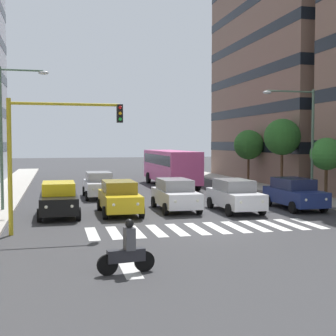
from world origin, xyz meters
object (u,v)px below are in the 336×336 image
at_px(car_4, 59,199).
at_px(bus_behind_traffic, 170,164).
at_px(car_2, 175,194).
at_px(car_3, 119,197).
at_px(car_1, 235,195).
at_px(street_tree_2, 282,137).
at_px(car_0, 294,193).
at_px(traffic_light_gantry, 44,143).
at_px(car_row2_0, 99,185).
at_px(street_tree_1, 327,154).
at_px(street_tree_3, 249,145).
at_px(street_lamp_left, 304,131).
at_px(street_lamp_right, 8,124).
at_px(motorcycle_with_rider, 127,251).

bearing_deg(car_4, bus_behind_traffic, -123.99).
bearing_deg(car_2, bus_behind_traffic, -102.93).
height_order(car_3, bus_behind_traffic, bus_behind_traffic).
relative_size(car_1, street_tree_2, 0.83).
height_order(car_0, street_tree_2, street_tree_2).
bearing_deg(traffic_light_gantry, bus_behind_traffic, -118.49).
bearing_deg(car_row2_0, street_tree_1, 158.05).
height_order(car_1, car_2, same).
bearing_deg(street_tree_3, traffic_light_gantry, 46.95).
bearing_deg(street_tree_1, car_0, 33.70).
xyz_separation_m(car_3, car_4, (3.07, 0.01, 0.00)).
height_order(bus_behind_traffic, street_tree_3, street_tree_3).
height_order(car_2, car_3, same).
xyz_separation_m(car_2, car_row2_0, (3.52, -6.78, 0.00)).
distance_m(car_2, car_row2_0, 7.64).
distance_m(car_3, street_tree_1, 13.52).
bearing_deg(car_0, car_row2_0, -37.60).
xyz_separation_m(street_lamp_left, street_lamp_right, (17.30, -0.15, 0.29)).
distance_m(car_0, bus_behind_traffic, 14.71).
bearing_deg(car_2, car_0, 171.22).
bearing_deg(car_0, motorcycle_with_rider, 43.10).
bearing_deg(car_0, street_tree_3, -103.66).
xyz_separation_m(street_tree_1, street_tree_2, (0.05, -5.72, 1.11)).
xyz_separation_m(car_row2_0, street_tree_1, (-13.61, 5.49, 2.10)).
xyz_separation_m(car_row2_0, street_lamp_left, (-12.08, 5.37, 3.52)).
distance_m(car_0, car_1, 3.59).
distance_m(car_1, bus_behind_traffic, 14.33).
relative_size(car_1, street_lamp_left, 0.65).
height_order(car_2, street_tree_3, street_tree_3).
relative_size(car_2, car_4, 1.00).
height_order(traffic_light_gantry, street_tree_1, traffic_light_gantry).
bearing_deg(street_tree_2, motorcycle_with_rider, 51.80).
bearing_deg(car_row2_0, car_2, 117.42).
bearing_deg(street_tree_2, traffic_light_gantry, 35.25).
distance_m(car_1, motorcycle_with_rider, 12.64).
height_order(car_3, car_4, same).
relative_size(car_0, car_4, 1.00).
height_order(street_lamp_left, street_tree_1, street_lamp_left).
relative_size(motorcycle_with_rider, traffic_light_gantry, 0.31).
distance_m(car_4, motorcycle_with_rider, 10.97).
height_order(car_4, car_row2_0, same).
height_order(street_lamp_right, street_tree_3, street_lamp_right).
relative_size(car_3, car_4, 1.00).
distance_m(car_2, street_tree_1, 10.39).
xyz_separation_m(car_1, car_2, (3.03, -1.09, 0.00)).
bearing_deg(car_row2_0, street_lamp_left, 156.03).
bearing_deg(car_3, street_lamp_left, -170.75).
bearing_deg(motorcycle_with_rider, car_2, -111.17).
xyz_separation_m(traffic_light_gantry, street_tree_3, (-16.84, -18.03, -0.24)).
height_order(car_1, street_tree_3, street_tree_3).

